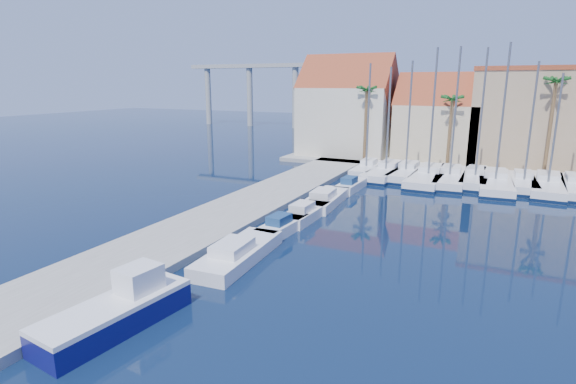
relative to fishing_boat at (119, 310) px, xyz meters
name	(u,v)px	position (x,y,z in m)	size (l,w,h in m)	color
ground	(210,348)	(4.42, 0.30, -0.78)	(260.00, 260.00, 0.00)	black
quay_west	(216,220)	(-4.58, 13.80, -0.53)	(6.00, 77.00, 0.50)	gray
shore_north	(503,165)	(14.42, 48.30, -0.53)	(54.00, 16.00, 0.50)	gray
fishing_boat	(119,310)	(0.00, 0.00, 0.00)	(3.01, 6.89, 2.33)	#0E0F57
motorboat_west_0	(238,253)	(0.73, 8.37, -0.27)	(2.85, 7.63, 1.40)	white
motorboat_west_1	(282,226)	(0.80, 14.09, -0.27)	(1.96, 5.18, 1.40)	white
motorboat_west_2	(305,213)	(0.94, 17.72, -0.27)	(1.99, 5.86, 1.40)	white
motorboat_west_3	(325,199)	(0.80, 22.44, -0.27)	(2.72, 7.36, 1.40)	white
motorboat_west_4	(351,185)	(1.15, 28.37, -0.27)	(1.76, 5.21, 1.40)	white
sailboat_0	(367,169)	(0.36, 36.96, -0.16)	(2.25, 8.10, 12.23)	white
sailboat_1	(387,172)	(2.82, 36.45, -0.21)	(3.49, 10.64, 11.80)	white
sailboat_2	(407,172)	(4.87, 36.92, -0.19)	(2.94, 9.72, 12.41)	white
sailboat_3	(429,176)	(7.43, 35.80, -0.20)	(3.44, 11.88, 13.55)	white
sailboat_4	(450,177)	(9.46, 36.19, -0.19)	(3.41, 10.93, 13.63)	white
sailboat_5	(475,178)	(11.89, 36.80, -0.17)	(2.67, 9.63, 13.51)	white
sailboat_6	(495,182)	(13.76, 35.80, -0.20)	(3.78, 11.70, 13.82)	white
sailboat_7	(523,182)	(16.30, 36.55, -0.17)	(2.76, 8.78, 12.13)	white
sailboat_8	(547,185)	(18.40, 36.44, -0.22)	(3.38, 11.01, 11.05)	white
building_0	(348,110)	(-5.58, 47.30, 5.75)	(12.30, 9.00, 13.50)	beige
building_1	(438,122)	(6.42, 47.30, 4.52)	(10.30, 8.00, 11.00)	beige
building_2	(537,117)	(17.42, 48.30, 5.48)	(14.20, 10.20, 11.50)	tan
palm_0	(367,92)	(-1.58, 42.30, 8.30)	(2.60, 2.60, 10.15)	brown
palm_1	(452,101)	(8.42, 42.30, 7.36)	(2.60, 2.60, 9.15)	brown
palm_2	(556,84)	(18.42, 42.30, 9.24)	(2.60, 2.60, 11.15)	brown
viaduct	(275,82)	(-34.65, 82.30, 9.47)	(48.00, 2.20, 14.45)	#9E9E99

